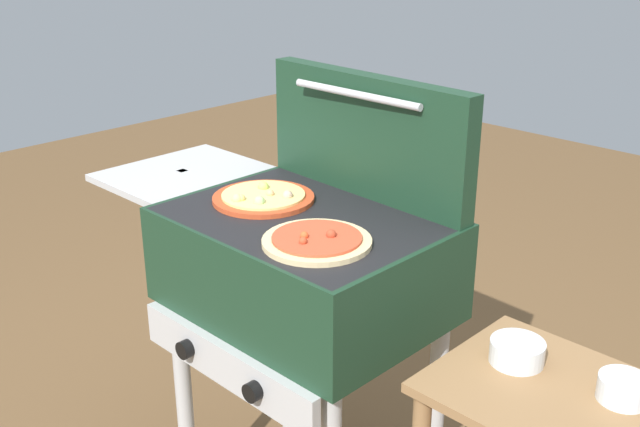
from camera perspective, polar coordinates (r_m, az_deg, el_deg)
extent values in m
cube|color=#193823|center=(1.81, -1.13, -3.73)|extent=(0.64, 0.48, 0.24)
cube|color=black|center=(1.76, -1.16, -0.31)|extent=(0.61, 0.46, 0.01)
cube|color=#BDBDBD|center=(2.11, -10.34, 2.98)|extent=(0.32, 0.41, 0.02)
cube|color=#BDBDBD|center=(2.15, -10.14, 0.17)|extent=(0.02, 0.02, 0.24)
cube|color=#BDBDBD|center=(1.74, -7.13, -11.30)|extent=(0.58, 0.02, 0.10)
cylinder|color=black|center=(1.81, -10.14, -10.06)|extent=(0.04, 0.02, 0.04)
cylinder|color=black|center=(1.65, -5.11, -13.25)|extent=(0.04, 0.02, 0.04)
cylinder|color=#BDBDBD|center=(2.11, -10.16, -14.14)|extent=(0.04, 0.04, 0.66)
cylinder|color=#BDBDBD|center=(2.31, -2.41, -10.39)|extent=(0.04, 0.04, 0.66)
cube|color=#193823|center=(1.86, 3.56, 5.87)|extent=(0.63, 0.08, 0.30)
cylinder|color=#B7B7BC|center=(1.80, 2.69, 8.98)|extent=(0.38, 0.02, 0.02)
cylinder|color=beige|center=(1.61, -0.24, -2.14)|extent=(0.24, 0.24, 0.01)
cylinder|color=#D14C2D|center=(1.60, -0.24, -1.84)|extent=(0.19, 0.19, 0.01)
sphere|color=#E75428|center=(1.60, -1.20, -1.67)|extent=(0.02, 0.02, 0.02)
sphere|color=#B04025|center=(1.60, 0.85, -1.58)|extent=(0.02, 0.02, 0.02)
sphere|color=#BB4626|center=(1.57, -1.29, -2.09)|extent=(0.02, 0.02, 0.02)
cylinder|color=#C64723|center=(1.85, -4.32, 1.13)|extent=(0.25, 0.25, 0.01)
cylinder|color=#EDD17A|center=(1.85, -4.33, 1.39)|extent=(0.20, 0.20, 0.01)
sphere|color=#F2AE75|center=(1.84, -3.77, 1.53)|extent=(0.02, 0.02, 0.02)
sphere|color=#C6E663|center=(1.89, -4.30, 2.04)|extent=(0.03, 0.03, 0.03)
sphere|color=#DFE67D|center=(1.81, -6.29, 1.11)|extent=(0.02, 0.02, 0.02)
sphere|color=#B1DA87|center=(1.79, -4.59, 0.93)|extent=(0.03, 0.03, 0.03)
sphere|color=tan|center=(1.83, -2.46, 1.38)|extent=(0.03, 0.03, 0.03)
sphere|color=#ECCA6D|center=(1.81, -5.96, 1.15)|extent=(0.02, 0.02, 0.02)
cube|color=olive|center=(1.50, 17.38, -12.97)|extent=(0.44, 0.36, 0.02)
cylinder|color=silver|center=(1.49, 21.90, -12.17)|extent=(0.09, 0.09, 0.04)
cylinder|color=maroon|center=(1.50, 21.87, -12.38)|extent=(0.08, 0.08, 0.02)
cylinder|color=silver|center=(1.54, 14.64, -10.05)|extent=(0.11, 0.11, 0.04)
cylinder|color=maroon|center=(1.55, 14.61, -10.26)|extent=(0.09, 0.09, 0.02)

